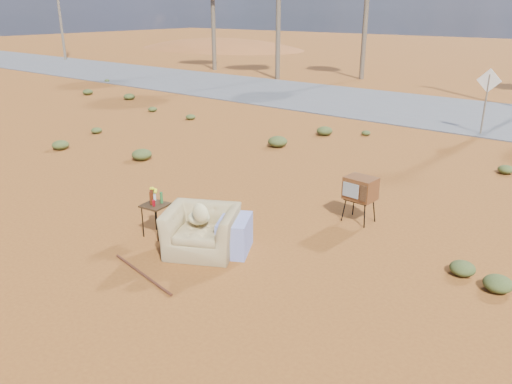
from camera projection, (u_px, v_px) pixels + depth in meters
The scene contains 10 objects.
ground at pixel (201, 250), 8.88m from camera, with size 140.00×140.00×0.00m, color brown.
highway at pixel (462, 114), 19.94m from camera, with size 140.00×7.00×0.04m, color #565659.
dirt_mound at pixel (221, 48), 51.29m from camera, with size 26.00×18.00×2.00m, color brown.
armchair at pixel (208, 225), 8.67m from camera, with size 1.58×1.46×1.06m.
tv_unit at pixel (360, 189), 9.82m from camera, with size 0.61×0.51×0.93m.
side_table at pixel (155, 202), 9.25m from camera, with size 0.50×0.50×0.90m.
rusty_bar at pixel (142, 274), 8.04m from camera, with size 0.05×0.05×1.69m, color #502515.
road_sign at pixel (488, 90), 16.34m from camera, with size 0.78×0.06×2.19m.
utility_pole_west at pixel (59, 5), 38.82m from camera, with size 1.40×0.20×8.00m.
scrub_patch at pixel (299, 173), 12.56m from camera, with size 17.49×8.07×0.33m.
Camera 1 is at (5.67, -5.67, 4.07)m, focal length 35.00 mm.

